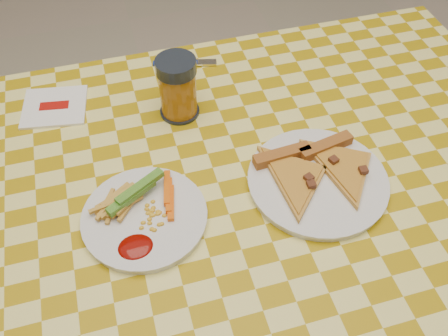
{
  "coord_description": "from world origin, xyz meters",
  "views": [
    {
      "loc": [
        -0.14,
        -0.49,
        1.43
      ],
      "look_at": [
        0.01,
        0.05,
        0.78
      ],
      "focal_mm": 40.0,
      "sensor_mm": 36.0,
      "label": 1
    }
  ],
  "objects_px": {
    "table": "(223,222)",
    "plate_right": "(317,182)",
    "drink_glass": "(178,88)",
    "plate_left": "(145,218)"
  },
  "relations": [
    {
      "from": "table",
      "to": "drink_glass",
      "type": "bearing_deg",
      "value": 96.25
    },
    {
      "from": "table",
      "to": "plate_left",
      "type": "bearing_deg",
      "value": -176.01
    },
    {
      "from": "plate_right",
      "to": "drink_glass",
      "type": "height_order",
      "value": "drink_glass"
    },
    {
      "from": "plate_right",
      "to": "table",
      "type": "bearing_deg",
      "value": 174.77
    },
    {
      "from": "plate_left",
      "to": "drink_glass",
      "type": "distance_m",
      "value": 0.27
    },
    {
      "from": "table",
      "to": "plate_right",
      "type": "distance_m",
      "value": 0.18
    },
    {
      "from": "table",
      "to": "plate_right",
      "type": "xyz_separation_m",
      "value": [
        0.17,
        -0.02,
        0.08
      ]
    },
    {
      "from": "plate_right",
      "to": "drink_glass",
      "type": "xyz_separation_m",
      "value": [
        -0.19,
        0.24,
        0.06
      ]
    },
    {
      "from": "plate_right",
      "to": "plate_left",
      "type": "bearing_deg",
      "value": 178.92
    },
    {
      "from": "table",
      "to": "plate_left",
      "type": "height_order",
      "value": "plate_left"
    }
  ]
}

